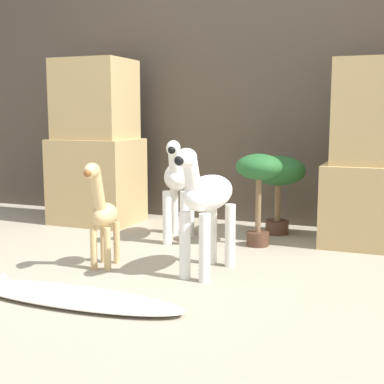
# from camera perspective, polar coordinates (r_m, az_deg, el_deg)

# --- Properties ---
(ground_plane) EXTENTS (14.00, 14.00, 0.00)m
(ground_plane) POSITION_cam_1_polar(r_m,az_deg,el_deg) (2.58, -5.52, -9.85)
(ground_plane) COLOR #9E937F
(wall_back) EXTENTS (6.40, 0.08, 2.20)m
(wall_back) POSITION_cam_1_polar(r_m,az_deg,el_deg) (4.04, 5.33, 12.51)
(wall_back) COLOR #473D33
(wall_back) RESTS_ON ground_plane
(rock_pillar_left) EXTENTS (0.59, 0.49, 1.19)m
(rock_pillar_left) POSITION_cam_1_polar(r_m,az_deg,el_deg) (4.01, -10.17, 4.67)
(rock_pillar_left) COLOR tan
(rock_pillar_left) RESTS_ON ground_plane
(rock_pillar_right) EXTENTS (0.59, 0.49, 1.13)m
(rock_pillar_right) POSITION_cam_1_polar(r_m,az_deg,el_deg) (3.43, 18.86, 3.05)
(rock_pillar_right) COLOR tan
(rock_pillar_right) RESTS_ON ground_plane
(zebra_right) EXTENTS (0.23, 0.54, 0.65)m
(zebra_right) POSITION_cam_1_polar(r_m,az_deg,el_deg) (2.67, 1.55, -0.85)
(zebra_right) COLOR white
(zebra_right) RESTS_ON ground_plane
(zebra_left) EXTENTS (0.28, 0.54, 0.65)m
(zebra_left) POSITION_cam_1_polar(r_m,az_deg,el_deg) (3.39, -1.45, 1.13)
(zebra_left) COLOR white
(zebra_left) RESTS_ON ground_plane
(giraffe_figurine) EXTENTS (0.16, 0.34, 0.57)m
(giraffe_figurine) POSITION_cam_1_polar(r_m,az_deg,el_deg) (2.81, -9.55, -2.14)
(giraffe_figurine) COLOR tan
(giraffe_figurine) RESTS_ON ground_plane
(potted_palm_front) EXTENTS (0.28, 0.28, 0.57)m
(potted_palm_front) POSITION_cam_1_polar(r_m,az_deg,el_deg) (3.26, 7.14, 1.70)
(potted_palm_front) COLOR #513323
(potted_palm_front) RESTS_ON ground_plane
(potted_palm_back) EXTENTS (0.36, 0.36, 0.53)m
(potted_palm_back) POSITION_cam_1_polar(r_m,az_deg,el_deg) (3.61, 9.18, 1.75)
(potted_palm_back) COLOR #513323
(potted_palm_back) RESTS_ON ground_plane
(surfboard) EXTENTS (1.06, 0.27, 0.09)m
(surfboard) POSITION_cam_1_polar(r_m,az_deg,el_deg) (2.42, -12.86, -10.76)
(surfboard) COLOR silver
(surfboard) RESTS_ON ground_plane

